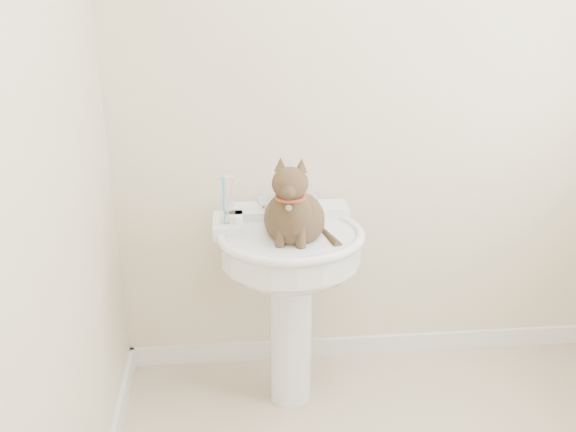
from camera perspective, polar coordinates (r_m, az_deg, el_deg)
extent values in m
cube|color=white|center=(3.12, 7.00, -11.29)|extent=(2.20, 0.02, 0.09)
cylinder|color=white|center=(2.68, 0.25, -10.62)|extent=(0.17, 0.17, 0.61)
cylinder|color=white|center=(2.48, 0.26, -2.84)|extent=(0.54, 0.54, 0.12)
ellipsoid|color=white|center=(2.51, 0.26, -4.05)|extent=(0.50, 0.43, 0.20)
torus|color=white|center=(2.46, 0.26, -1.70)|extent=(0.57, 0.57, 0.04)
cube|color=white|center=(2.63, -0.13, 0.31)|extent=(0.51, 0.14, 0.05)
cube|color=white|center=(2.52, -5.34, -0.86)|extent=(0.12, 0.18, 0.05)
cylinder|color=silver|center=(2.58, -0.06, 0.98)|extent=(0.05, 0.05, 0.05)
cylinder|color=silver|center=(2.52, 0.04, 1.19)|extent=(0.04, 0.04, 0.14)
sphere|color=white|center=(2.58, -2.53, 1.47)|extent=(0.06, 0.06, 0.06)
sphere|color=white|center=(2.60, 2.32, 1.63)|extent=(0.06, 0.06, 0.06)
cube|color=orange|center=(2.65, 0.25, 1.50)|extent=(0.10, 0.06, 0.03)
cylinder|color=silver|center=(2.47, -5.37, -0.51)|extent=(0.07, 0.07, 0.01)
cylinder|color=white|center=(2.46, -5.41, 0.47)|extent=(0.06, 0.06, 0.09)
cylinder|color=#46B5ED|center=(2.44, -5.73, 1.55)|extent=(0.01, 0.01, 0.17)
cylinder|color=silver|center=(2.44, -5.45, 1.56)|extent=(0.01, 0.01, 0.17)
cylinder|color=#F49BCE|center=(2.44, -5.17, 1.57)|extent=(0.01, 0.01, 0.17)
ellipsoid|color=brown|center=(2.43, 0.45, -0.24)|extent=(0.23, 0.27, 0.21)
ellipsoid|color=brown|center=(2.32, 0.68, 0.37)|extent=(0.15, 0.14, 0.19)
ellipsoid|color=brown|center=(2.24, 0.78, 2.92)|extent=(0.13, 0.12, 0.12)
cone|color=brown|center=(2.24, -0.20, 4.55)|extent=(0.05, 0.05, 0.05)
cone|color=brown|center=(2.25, 1.66, 4.60)|extent=(0.05, 0.05, 0.05)
cylinder|color=brown|center=(2.49, 3.18, -1.46)|extent=(0.03, 0.03, 0.24)
torus|color=maroon|center=(2.27, 0.74, 1.70)|extent=(0.11, 0.11, 0.01)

